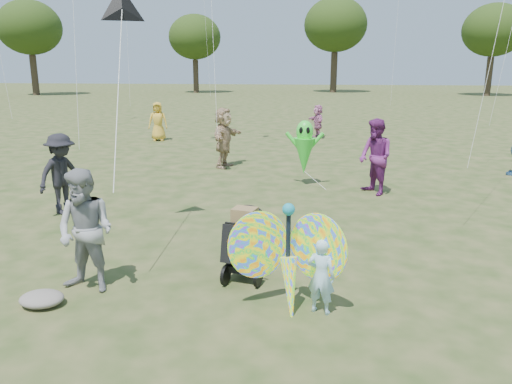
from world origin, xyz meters
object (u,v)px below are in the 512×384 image
at_px(butterfly_kite, 289,259).
at_px(alien_kite, 304,150).
at_px(crowd_e, 375,157).
at_px(crowd_j, 318,121).
at_px(adult_man, 86,231).
at_px(crowd_d, 224,138).
at_px(crowd_g, 158,121).
at_px(jogging_stroller, 246,237).
at_px(child_girl, 321,276).
at_px(crowd_b, 62,174).

height_order(butterfly_kite, alien_kite, alien_kite).
relative_size(crowd_e, alien_kite, 1.08).
bearing_deg(crowd_j, adult_man, -31.98).
xyz_separation_m(crowd_j, alien_kite, (-0.24, -9.28, 0.25)).
height_order(adult_man, crowd_d, crowd_d).
bearing_deg(butterfly_kite, crowd_d, 106.07).
xyz_separation_m(crowd_g, jogging_stroller, (5.82, -13.43, -0.20)).
relative_size(child_girl, crowd_b, 0.58).
bearing_deg(alien_kite, child_girl, -85.98).
height_order(jogging_stroller, butterfly_kite, butterfly_kite).
relative_size(jogging_stroller, butterfly_kite, 0.64).
bearing_deg(crowd_d, crowd_g, 48.47).
height_order(adult_man, crowd_e, crowd_e).
bearing_deg(crowd_g, crowd_d, -64.34).
height_order(crowd_b, crowd_e, crowd_e).
bearing_deg(crowd_b, crowd_e, -42.71).
distance_m(crowd_g, butterfly_kite, 15.89).
relative_size(jogging_stroller, alien_kite, 0.63).
xyz_separation_m(crowd_j, butterfly_kite, (-0.16, -16.33, -0.02)).
xyz_separation_m(child_girl, crowd_d, (-3.08, 9.24, 0.43)).
xyz_separation_m(crowd_g, butterfly_kite, (6.54, -14.48, -0.11)).
relative_size(crowd_b, alien_kite, 1.00).
bearing_deg(crowd_e, butterfly_kite, -44.12).
bearing_deg(crowd_g, adult_man, -86.28).
xyz_separation_m(child_girl, alien_kite, (-0.50, 7.06, 0.47)).
xyz_separation_m(crowd_d, crowd_j, (2.82, 7.10, -0.21)).
bearing_deg(crowd_j, crowd_e, -12.68).
bearing_deg(crowd_b, alien_kite, -30.62).
distance_m(crowd_b, crowd_d, 5.95).
bearing_deg(adult_man, butterfly_kite, 5.91).
height_order(child_girl, adult_man, adult_man).
bearing_deg(alien_kite, adult_man, -112.09).
height_order(child_girl, crowd_d, crowd_d).
bearing_deg(adult_man, crowd_b, 133.03).
distance_m(child_girl, crowd_g, 16.08).
bearing_deg(crowd_g, butterfly_kite, -76.51).
xyz_separation_m(crowd_g, crowd_j, (6.70, 1.85, -0.09)).
bearing_deg(child_girl, butterfly_kite, 16.55).
height_order(crowd_g, crowd_j, crowd_g).
bearing_deg(crowd_e, jogging_stroller, -53.59).
bearing_deg(butterfly_kite, crowd_b, 143.33).
distance_m(child_girl, adult_man, 3.29).
height_order(crowd_b, alien_kite, alien_kite).
xyz_separation_m(crowd_d, alien_kite, (2.58, -2.18, 0.03)).
xyz_separation_m(crowd_d, butterfly_kite, (2.66, -9.23, -0.23)).
relative_size(child_girl, butterfly_kite, 0.58).
height_order(crowd_d, alien_kite, crowd_d).
distance_m(adult_man, jogging_stroller, 2.29).
height_order(crowd_e, butterfly_kite, crowd_e).
xyz_separation_m(crowd_b, crowd_j, (5.29, 12.51, -0.14)).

